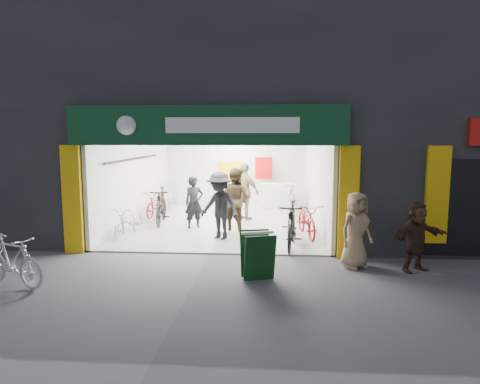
# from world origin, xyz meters

# --- Properties ---
(ground) EXTENTS (60.00, 60.00, 0.00)m
(ground) POSITION_xyz_m (0.00, 0.00, 0.00)
(ground) COLOR #56565B
(ground) RESTS_ON ground
(building) EXTENTS (17.00, 10.27, 8.00)m
(building) POSITION_xyz_m (0.91, 4.99, 4.31)
(building) COLOR #232326
(building) RESTS_ON ground
(bike_left_front) EXTENTS (0.80, 1.67, 0.84)m
(bike_left_front) POSITION_xyz_m (-2.50, 1.74, 0.42)
(bike_left_front) COLOR #AFAFB4
(bike_left_front) RESTS_ON ground
(bike_left_midfront) EXTENTS (0.77, 2.02, 1.18)m
(bike_left_midfront) POSITION_xyz_m (-1.98, 3.32, 0.59)
(bike_left_midfront) COLOR black
(bike_left_midfront) RESTS_ON ground
(bike_left_midback) EXTENTS (0.79, 1.77, 0.90)m
(bike_left_midback) POSITION_xyz_m (-2.50, 4.70, 0.45)
(bike_left_midback) COLOR maroon
(bike_left_midback) RESTS_ON ground
(bike_left_back) EXTENTS (0.58, 1.83, 1.09)m
(bike_left_back) POSITION_xyz_m (-2.30, 6.46, 0.55)
(bike_left_back) COLOR #B0B0B5
(bike_left_back) RESTS_ON ground
(bike_right_front) EXTENTS (0.79, 2.02, 1.18)m
(bike_right_front) POSITION_xyz_m (2.01, 0.71, 0.59)
(bike_right_front) COLOR black
(bike_right_front) RESTS_ON ground
(bike_right_mid) EXTENTS (0.92, 1.90, 0.96)m
(bike_right_mid) POSITION_xyz_m (2.50, 1.97, 0.48)
(bike_right_mid) COLOR maroon
(bike_right_mid) RESTS_ON ground
(bike_right_back) EXTENTS (0.86, 2.05, 1.19)m
(bike_right_back) POSITION_xyz_m (2.22, 5.25, 0.60)
(bike_right_back) COLOR #A7A7AB
(bike_right_back) RESTS_ON ground
(parked_bike) EXTENTS (1.69, 1.04, 0.98)m
(parked_bike) POSITION_xyz_m (-3.36, -2.39, 0.49)
(parked_bike) COLOR silver
(parked_bike) RESTS_ON ground
(customer_a) EXTENTS (0.70, 0.63, 1.61)m
(customer_a) POSITION_xyz_m (-0.82, 2.77, 0.80)
(customer_a) COLOR black
(customer_a) RESTS_ON ground
(customer_b) EXTENTS (1.15, 1.09, 1.88)m
(customer_b) POSITION_xyz_m (0.44, 2.61, 0.94)
(customer_b) COLOR #3E301C
(customer_b) RESTS_ON ground
(customer_c) EXTENTS (1.38, 1.19, 1.86)m
(customer_c) POSITION_xyz_m (0.11, 1.45, 0.93)
(customer_c) COLOR black
(customer_c) RESTS_ON ground
(customer_d) EXTENTS (1.20, 1.03, 1.93)m
(customer_d) POSITION_xyz_m (0.62, 4.16, 0.96)
(customer_d) COLOR #947B56
(customer_d) RESTS_ON ground
(pedestrian_near) EXTENTS (0.96, 0.88, 1.64)m
(pedestrian_near) POSITION_xyz_m (3.30, -0.77, 0.82)
(pedestrian_near) COLOR #987A58
(pedestrian_near) RESTS_ON ground
(pedestrian_far) EXTENTS (1.41, 1.03, 1.48)m
(pedestrian_far) POSITION_xyz_m (4.50, -0.94, 0.74)
(pedestrian_far) COLOR #39271A
(pedestrian_far) RESTS_ON ground
(sandwich_board) EXTENTS (0.75, 0.76, 0.94)m
(sandwich_board) POSITION_xyz_m (1.23, -1.72, 0.52)
(sandwich_board) COLOR #0D3715
(sandwich_board) RESTS_ON ground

